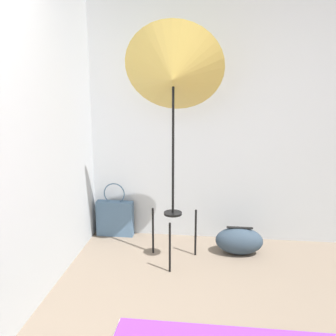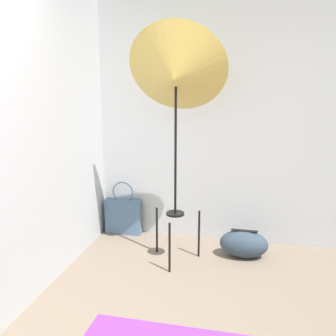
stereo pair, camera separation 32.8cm
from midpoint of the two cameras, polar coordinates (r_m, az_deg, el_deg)
The scene contains 5 objects.
wall_back at distance 3.99m, azimuth 10.92°, elevation 7.40°, with size 8.00×0.05×2.60m.
wall_side_left at distance 3.00m, azimuth -16.86°, elevation 5.13°, with size 0.05×8.00×2.60m.
photo_umbrella at distance 3.40m, azimuth 3.99°, elevation 13.31°, with size 0.87×0.62×2.14m.
tote_bag at distance 4.31m, azimuth -4.33°, elevation -6.96°, with size 0.39×0.10×0.59m.
duffel_bag at distance 3.90m, azimuth 13.37°, elevation -10.71°, with size 0.46×0.26×0.27m.
Camera 2 is at (0.30, -1.55, 1.71)m, focal length 42.00 mm.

